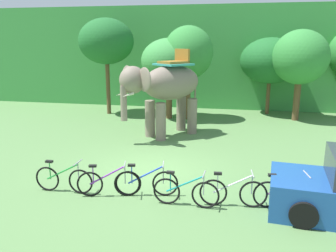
{
  "coord_description": "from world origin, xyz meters",
  "views": [
    {
      "loc": [
        2.61,
        -10.18,
        4.09
      ],
      "look_at": [
        0.4,
        1.0,
        1.3
      ],
      "focal_mm": 36.98,
      "sensor_mm": 36.0,
      "label": 1
    }
  ],
  "objects_px": {
    "tree_far_left": "(188,53)",
    "bike_blue": "(147,182)",
    "bike_green": "(64,179)",
    "bike_pink": "(287,194)",
    "tree_right": "(169,61)",
    "bike_purple": "(108,183)",
    "elephant": "(165,87)",
    "tree_left": "(270,61)",
    "bike_white": "(233,192)",
    "tree_center_left": "(300,58)",
    "bike_teal": "(186,192)",
    "tree_center_right": "(106,42)"
  },
  "relations": [
    {
      "from": "tree_far_left",
      "to": "bike_blue",
      "type": "height_order",
      "value": "tree_far_left"
    },
    {
      "from": "bike_green",
      "to": "bike_pink",
      "type": "relative_size",
      "value": 1.01
    },
    {
      "from": "tree_right",
      "to": "bike_purple",
      "type": "xyz_separation_m",
      "value": [
        0.27,
        -9.97,
        -2.7
      ]
    },
    {
      "from": "tree_right",
      "to": "bike_pink",
      "type": "xyz_separation_m",
      "value": [
        4.9,
        -9.75,
        -2.7
      ]
    },
    {
      "from": "elephant",
      "to": "bike_purple",
      "type": "height_order",
      "value": "elephant"
    },
    {
      "from": "tree_right",
      "to": "tree_left",
      "type": "bearing_deg",
      "value": 23.31
    },
    {
      "from": "bike_white",
      "to": "bike_pink",
      "type": "bearing_deg",
      "value": 7.73
    },
    {
      "from": "tree_center_left",
      "to": "bike_purple",
      "type": "xyz_separation_m",
      "value": [
        -6.44,
        -10.82,
        -2.9
      ]
    },
    {
      "from": "tree_center_left",
      "to": "tree_left",
      "type": "bearing_deg",
      "value": 132.36
    },
    {
      "from": "elephant",
      "to": "bike_purple",
      "type": "bearing_deg",
      "value": -92.49
    },
    {
      "from": "tree_center_left",
      "to": "bike_pink",
      "type": "distance_m",
      "value": 11.13
    },
    {
      "from": "bike_green",
      "to": "bike_purple",
      "type": "height_order",
      "value": "same"
    },
    {
      "from": "tree_left",
      "to": "bike_teal",
      "type": "xyz_separation_m",
      "value": [
        -2.97,
        -12.46,
        -2.65
      ]
    },
    {
      "from": "tree_center_right",
      "to": "elephant",
      "type": "relative_size",
      "value": 1.4
    },
    {
      "from": "tree_left",
      "to": "bike_blue",
      "type": "relative_size",
      "value": 2.55
    },
    {
      "from": "tree_right",
      "to": "bike_purple",
      "type": "distance_m",
      "value": 10.34
    },
    {
      "from": "tree_center_right",
      "to": "tree_center_left",
      "type": "distance_m",
      "value": 10.4
    },
    {
      "from": "tree_left",
      "to": "bike_blue",
      "type": "xyz_separation_m",
      "value": [
        -4.1,
        -12.05,
        -2.65
      ]
    },
    {
      "from": "bike_green",
      "to": "bike_purple",
      "type": "xyz_separation_m",
      "value": [
        1.31,
        -0.01,
        0.0
      ]
    },
    {
      "from": "tree_left",
      "to": "bike_teal",
      "type": "bearing_deg",
      "value": -103.41
    },
    {
      "from": "bike_purple",
      "to": "bike_white",
      "type": "bearing_deg",
      "value": 0.74
    },
    {
      "from": "tree_center_right",
      "to": "bike_blue",
      "type": "relative_size",
      "value": 3.17
    },
    {
      "from": "tree_left",
      "to": "bike_white",
      "type": "bearing_deg",
      "value": -98.32
    },
    {
      "from": "tree_right",
      "to": "bike_pink",
      "type": "height_order",
      "value": "tree_right"
    },
    {
      "from": "tree_right",
      "to": "tree_center_left",
      "type": "distance_m",
      "value": 6.76
    },
    {
      "from": "bike_teal",
      "to": "tree_center_right",
      "type": "bearing_deg",
      "value": 119.54
    },
    {
      "from": "tree_far_left",
      "to": "tree_left",
      "type": "xyz_separation_m",
      "value": [
        4.35,
        2.3,
        -0.47
      ]
    },
    {
      "from": "tree_center_left",
      "to": "elephant",
      "type": "bearing_deg",
      "value": -144.07
    },
    {
      "from": "bike_teal",
      "to": "bike_white",
      "type": "distance_m",
      "value": 1.2
    },
    {
      "from": "elephant",
      "to": "bike_green",
      "type": "relative_size",
      "value": 2.24
    },
    {
      "from": "tree_left",
      "to": "bike_purple",
      "type": "distance_m",
      "value": 13.56
    },
    {
      "from": "tree_right",
      "to": "tree_center_right",
      "type": "bearing_deg",
      "value": 171.52
    },
    {
      "from": "tree_right",
      "to": "bike_white",
      "type": "relative_size",
      "value": 2.5
    },
    {
      "from": "bike_teal",
      "to": "bike_blue",
      "type": "bearing_deg",
      "value": 160.18
    },
    {
      "from": "tree_center_right",
      "to": "tree_far_left",
      "type": "bearing_deg",
      "value": -6.57
    },
    {
      "from": "tree_right",
      "to": "tree_left",
      "type": "relative_size",
      "value": 0.99
    },
    {
      "from": "tree_right",
      "to": "bike_blue",
      "type": "height_order",
      "value": "tree_right"
    },
    {
      "from": "bike_purple",
      "to": "bike_white",
      "type": "xyz_separation_m",
      "value": [
        3.31,
        0.04,
        0.0
      ]
    },
    {
      "from": "tree_center_right",
      "to": "bike_pink",
      "type": "xyz_separation_m",
      "value": [
        8.57,
        -10.3,
        -3.7
      ]
    },
    {
      "from": "tree_left",
      "to": "bike_green",
      "type": "bearing_deg",
      "value": -117.56
    },
    {
      "from": "bike_pink",
      "to": "tree_far_left",
      "type": "bearing_deg",
      "value": 111.72
    },
    {
      "from": "tree_center_right",
      "to": "bike_pink",
      "type": "relative_size",
      "value": 3.16
    },
    {
      "from": "elephant",
      "to": "tree_right",
      "type": "bearing_deg",
      "value": 98.51
    },
    {
      "from": "bike_teal",
      "to": "bike_white",
      "type": "relative_size",
      "value": 1.0
    },
    {
      "from": "bike_green",
      "to": "bike_white",
      "type": "distance_m",
      "value": 4.62
    },
    {
      "from": "tree_center_right",
      "to": "bike_teal",
      "type": "height_order",
      "value": "tree_center_right"
    },
    {
      "from": "bike_blue",
      "to": "bike_white",
      "type": "xyz_separation_m",
      "value": [
        2.31,
        -0.19,
        0.0
      ]
    },
    {
      "from": "bike_blue",
      "to": "bike_teal",
      "type": "bearing_deg",
      "value": -19.82
    },
    {
      "from": "tree_left",
      "to": "bike_white",
      "type": "relative_size",
      "value": 2.53
    },
    {
      "from": "elephant",
      "to": "bike_pink",
      "type": "xyz_separation_m",
      "value": [
        4.36,
        -6.13,
        -1.82
      ]
    }
  ]
}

